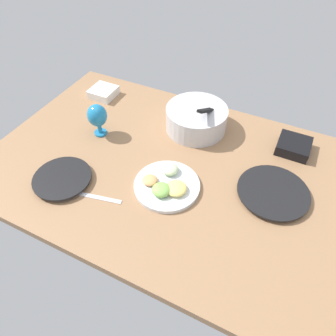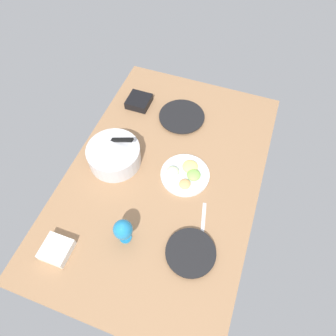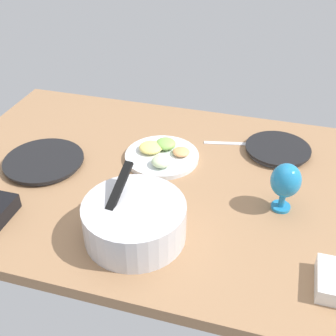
{
  "view_description": "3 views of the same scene",
  "coord_description": "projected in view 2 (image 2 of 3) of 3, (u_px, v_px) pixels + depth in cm",
  "views": [
    {
      "loc": [
        39.74,
        -83.51,
        96.78
      ],
      "look_at": [
        1.62,
        -5.25,
        4.66
      ],
      "focal_mm": 32.78,
      "sensor_mm": 36.0,
      "label": 1
    },
    {
      "loc": [
        -81.54,
        -31.88,
        143.35
      ],
      "look_at": [
        2.76,
        -1.61,
        4.66
      ],
      "focal_mm": 32.37,
      "sensor_mm": 36.0,
      "label": 2
    },
    {
      "loc": [
        -33.94,
        113.53,
        88.22
      ],
      "look_at": [
        -1.61,
        0.33,
        4.66
      ],
      "focal_mm": 45.77,
      "sensor_mm": 36.0,
      "label": 3
    }
  ],
  "objects": [
    {
      "name": "ground_plane",
      "position": [
        164.0,
        178.0,
        1.7
      ],
      "size": [
        160.0,
        104.0,
        4.0
      ],
      "primitive_type": "cube",
      "color": "#99704C"
    },
    {
      "name": "mixing_bowl",
      "position": [
        114.0,
        154.0,
        1.68
      ],
      "size": [
        29.45,
        29.45,
        18.73
      ],
      "color": "silver",
      "rests_on": "ground_plane"
    },
    {
      "name": "hurricane_glass_blue",
      "position": [
        123.0,
        230.0,
        1.4
      ],
      "size": [
        9.24,
        9.24,
        16.31
      ],
      "color": "#207EB6",
      "rests_on": "ground_plane"
    },
    {
      "name": "dinner_plate_right",
      "position": [
        182.0,
        117.0,
        1.9
      ],
      "size": [
        28.6,
        28.6,
        2.22
      ],
      "color": "#4C4C51",
      "rests_on": "ground_plane"
    },
    {
      "name": "square_bowl_white",
      "position": [
        56.0,
        249.0,
        1.43
      ],
      "size": [
        13.22,
        13.22,
        4.53
      ],
      "color": "white",
      "rests_on": "ground_plane"
    },
    {
      "name": "fork_by_left_plate",
      "position": [
        203.0,
        219.0,
        1.54
      ],
      "size": [
        17.99,
        5.46,
        0.6
      ],
      "primitive_type": "cube",
      "rotation": [
        0.0,
        0.0,
        0.21
      ],
      "color": "silver",
      "rests_on": "ground_plane"
    },
    {
      "name": "square_bowl_black",
      "position": [
        139.0,
        101.0,
        1.95
      ],
      "size": [
        14.24,
        14.24,
        4.96
      ],
      "color": "black",
      "rests_on": "ground_plane"
    },
    {
      "name": "dinner_plate_left",
      "position": [
        191.0,
        253.0,
        1.43
      ],
      "size": [
        24.17,
        24.17,
        2.32
      ],
      "color": "#4C4C51",
      "rests_on": "ground_plane"
    },
    {
      "name": "fruit_platter",
      "position": [
        185.0,
        174.0,
        1.66
      ],
      "size": [
        27.04,
        27.04,
        5.23
      ],
      "color": "silver",
      "rests_on": "ground_plane"
    }
  ]
}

